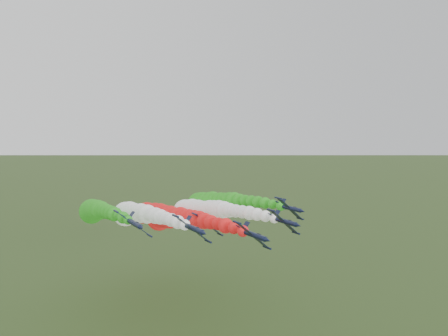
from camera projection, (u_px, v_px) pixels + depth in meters
The scene contains 6 objects.
jet_lead at pixel (171, 218), 134.87m from camera, with size 15.98×79.17×17.27m.
jet_inner_left at pixel (132, 214), 135.99m from camera, with size 15.41×78.60×16.70m.
jet_inner_right at pixel (198, 210), 147.68m from camera, with size 15.98×79.17×17.27m.
jet_outer_left at pixel (95, 211), 141.15m from camera, with size 15.19×78.34×16.45m.
jet_outer_right at pixel (210, 202), 159.57m from camera, with size 15.15×78.34×16.44m.
jet_trail at pixel (151, 213), 157.09m from camera, with size 15.70×78.89×16.99m.
Camera 1 is at (-43.21, -81.63, 60.45)m, focal length 35.00 mm.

